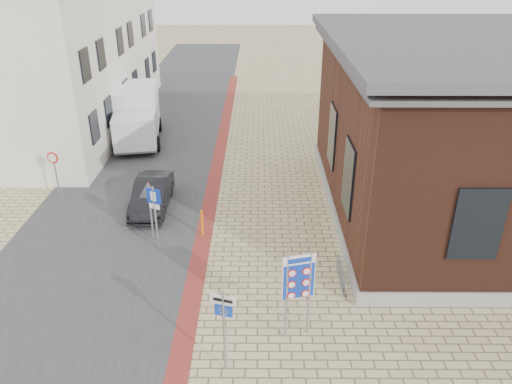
# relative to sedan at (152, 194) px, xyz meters

# --- Properties ---
(ground) EXTENTS (120.00, 120.00, 0.00)m
(ground) POSITION_rel_sedan_xyz_m (4.29, -7.14, -0.61)
(ground) COLOR tan
(ground) RESTS_ON ground
(road_strip) EXTENTS (7.00, 60.00, 0.02)m
(road_strip) POSITION_rel_sedan_xyz_m (-1.21, 7.86, -0.60)
(road_strip) COLOR #38383A
(road_strip) RESTS_ON ground
(curb_strip) EXTENTS (0.60, 40.00, 0.02)m
(curb_strip) POSITION_rel_sedan_xyz_m (2.29, 2.86, -0.60)
(curb_strip) COLOR maroon
(curb_strip) RESTS_ON ground
(brick_building) EXTENTS (13.00, 13.00, 6.80)m
(brick_building) POSITION_rel_sedan_xyz_m (13.28, -0.14, 2.87)
(brick_building) COLOR gray
(brick_building) RESTS_ON ground
(townhouse_near) EXTENTS (7.40, 6.40, 8.30)m
(townhouse_near) POSITION_rel_sedan_xyz_m (-6.71, 4.86, 3.55)
(townhouse_near) COLOR white
(townhouse_near) RESTS_ON ground
(townhouse_mid) EXTENTS (7.40, 6.40, 9.10)m
(townhouse_mid) POSITION_rel_sedan_xyz_m (-6.71, 10.86, 3.95)
(townhouse_mid) COLOR white
(townhouse_mid) RESTS_ON ground
(townhouse_far) EXTENTS (7.40, 6.40, 8.30)m
(townhouse_far) POSITION_rel_sedan_xyz_m (-6.71, 16.86, 3.55)
(townhouse_far) COLOR white
(townhouse_far) RESTS_ON ground
(bike_rack) EXTENTS (0.08, 1.80, 0.60)m
(bike_rack) POSITION_rel_sedan_xyz_m (6.94, -4.94, -0.35)
(bike_rack) COLOR slate
(bike_rack) RESTS_ON ground
(sedan) EXTENTS (1.35, 3.74, 1.23)m
(sedan) POSITION_rel_sedan_xyz_m (0.00, 0.00, 0.00)
(sedan) COLOR black
(sedan) RESTS_ON ground
(box_truck) EXTENTS (2.93, 5.66, 2.82)m
(box_truck) POSITION_rel_sedan_xyz_m (-2.24, 7.86, 0.84)
(box_truck) COLOR slate
(box_truck) RESTS_ON ground
(border_sign) EXTENTS (0.87, 0.26, 2.59)m
(border_sign) POSITION_rel_sedan_xyz_m (5.35, -7.38, 1.24)
(border_sign) COLOR gray
(border_sign) RESTS_ON ground
(essen_sign) EXTENTS (0.64, 0.22, 2.44)m
(essen_sign) POSITION_rel_sedan_xyz_m (3.49, -8.64, 1.00)
(essen_sign) COLOR gray
(essen_sign) RESTS_ON ground
(parking_sign) EXTENTS (0.51, 0.25, 2.43)m
(parking_sign) POSITION_rel_sedan_xyz_m (0.79, -3.08, 1.03)
(parking_sign) COLOR gray
(parking_sign) RESTS_ON ground
(yield_sign) EXTENTS (0.81, 0.09, 2.27)m
(yield_sign) POSITION_rel_sedan_xyz_m (0.49, -2.45, 1.11)
(yield_sign) COLOR gray
(yield_sign) RESTS_ON ground
(speed_sign) EXTENTS (0.49, 0.13, 2.09)m
(speed_sign) POSITION_rel_sedan_xyz_m (-4.10, 0.86, 0.76)
(speed_sign) COLOR gray
(speed_sign) RESTS_ON ground
(bollard) EXTENTS (0.10, 0.10, 1.02)m
(bollard) POSITION_rel_sedan_xyz_m (2.25, -2.14, -0.10)
(bollard) COLOR orange
(bollard) RESTS_ON ground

